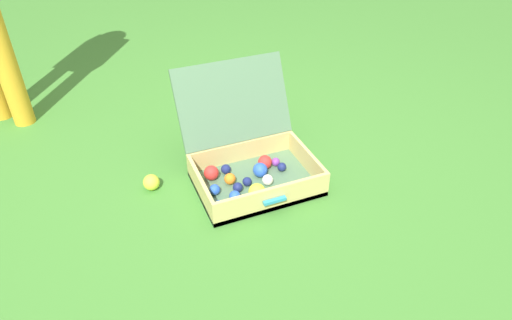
{
  "coord_description": "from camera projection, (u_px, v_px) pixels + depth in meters",
  "views": [
    {
      "loc": [
        -0.59,
        -1.68,
        1.43
      ],
      "look_at": [
        0.09,
        -0.05,
        0.15
      ],
      "focal_mm": 32.05,
      "sensor_mm": 36.0,
      "label": 1
    }
  ],
  "objects": [
    {
      "name": "stray_ball_on_grass",
      "position": [
        151.0,
        182.0,
        2.23
      ],
      "size": [
        0.08,
        0.08,
        0.08
      ],
      "primitive_type": "sphere",
      "color": "#CCDB38",
      "rests_on": "ground"
    },
    {
      "name": "ground_plane",
      "position": [
        235.0,
        184.0,
        2.28
      ],
      "size": [
        16.0,
        16.0,
        0.0
      ],
      "primitive_type": "plane",
      "color": "#3D7A2D"
    },
    {
      "name": "open_suitcase",
      "position": [
        249.0,
        159.0,
        2.26
      ],
      "size": [
        0.58,
        0.63,
        0.51
      ],
      "color": "#4C7051",
      "rests_on": "ground"
    }
  ]
}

